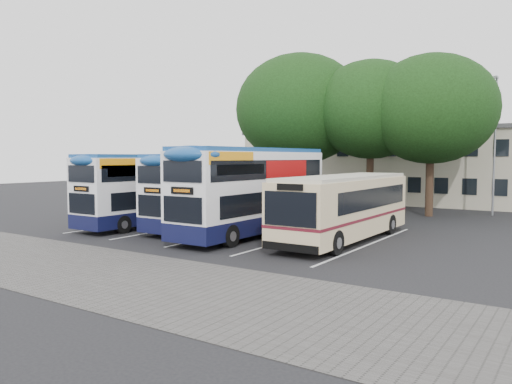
{
  "coord_description": "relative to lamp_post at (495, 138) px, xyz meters",
  "views": [
    {
      "loc": [
        11.14,
        -15.81,
        3.84
      ],
      "look_at": [
        -2.73,
        5.0,
        2.09
      ],
      "focal_mm": 35.0,
      "sensor_mm": 36.0,
      "label": 1
    }
  ],
  "objects": [
    {
      "name": "ground",
      "position": [
        -6.0,
        -19.97,
        -5.08
      ],
      "size": [
        120.0,
        120.0,
        0.0
      ],
      "primitive_type": "plane",
      "color": "black",
      "rests_on": "ground"
    },
    {
      "name": "paving_strip",
      "position": [
        -8.0,
        -24.97,
        -5.08
      ],
      "size": [
        40.0,
        6.0,
        0.01
      ],
      "primitive_type": "cube",
      "color": "#595654",
      "rests_on": "ground"
    },
    {
      "name": "bay_lines",
      "position": [
        -9.75,
        -14.97,
        -5.08
      ],
      "size": [
        14.12,
        11.0,
        0.01
      ],
      "color": "silver",
      "rests_on": "ground"
    },
    {
      "name": "depot_building",
      "position": [
        -6.0,
        7.02,
        -1.93
      ],
      "size": [
        32.4,
        8.4,
        6.2
      ],
      "color": "#C1B79C",
      "rests_on": "ground"
    },
    {
      "name": "lamp_post",
      "position": [
        0.0,
        0.0,
        0.0
      ],
      "size": [
        0.25,
        1.05,
        9.06
      ],
      "color": "gray",
      "rests_on": "ground"
    },
    {
      "name": "tree_left",
      "position": [
        -12.73,
        -3.13,
        2.29
      ],
      "size": [
        9.48,
        9.48,
        11.41
      ],
      "color": "black",
      "rests_on": "ground"
    },
    {
      "name": "tree_mid",
      "position": [
        -7.38,
        -2.81,
        1.99
      ],
      "size": [
        7.92,
        7.92,
        10.45
      ],
      "color": "black",
      "rests_on": "ground"
    },
    {
      "name": "tree_right",
      "position": [
        -3.4,
        -2.67,
        1.83
      ],
      "size": [
        8.27,
        8.27,
        10.44
      ],
      "color": "black",
      "rests_on": "ground"
    },
    {
      "name": "bus_dd_left",
      "position": [
        -15.29,
        -15.6,
        -2.89
      ],
      "size": [
        2.32,
        9.58,
        3.99
      ],
      "color": "#0F1137",
      "rests_on": "ground"
    },
    {
      "name": "bus_dd_mid",
      "position": [
        -11.56,
        -14.52,
        -2.89
      ],
      "size": [
        2.32,
        9.56,
        3.98
      ],
      "color": "#0F1137",
      "rests_on": "ground"
    },
    {
      "name": "bus_dd_right",
      "position": [
        -8.53,
        -15.49,
        -2.72
      ],
      "size": [
        2.5,
        10.3,
        4.29
      ],
      "color": "#0F1137",
      "rests_on": "ground"
    },
    {
      "name": "bus_single",
      "position": [
        -4.08,
        -14.54,
        -3.38
      ],
      "size": [
        2.56,
        10.08,
        3.01
      ],
      "color": "beige",
      "rests_on": "ground"
    }
  ]
}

